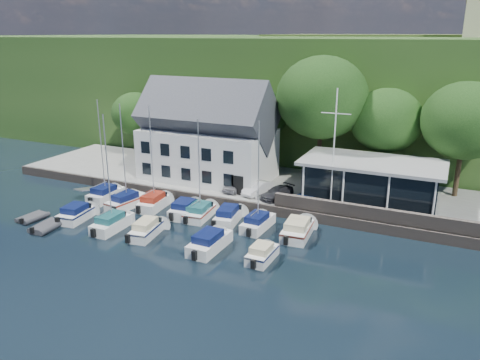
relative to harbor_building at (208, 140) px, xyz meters
The scene contains 35 objects.
ground 18.70m from the harbor_building, 67.01° to the right, with size 180.00×180.00×0.00m, color black.
quay 8.57m from the harbor_building, ahead, with size 60.00×13.00×1.00m, color #989893.
quay_face 10.14m from the harbor_building, 38.16° to the right, with size 60.00×0.30×1.00m, color #5E534B.
hillside 46.11m from the harbor_building, 81.25° to the left, with size 160.00×75.00×16.00m, color #27491B.
field_patch 56.60m from the harbor_building, 74.34° to the left, with size 50.00×30.00×0.30m, color #536331.
harbor_building is the anchor object (origin of this frame).
club_pavilion 18.15m from the harbor_building, ahead, with size 13.20×7.20×4.10m, color black, non-canonical shape.
seawall 20.03m from the harbor_building, 15.03° to the right, with size 18.00×0.50×1.20m, color #5E534B.
gangway 13.23m from the harbor_building, 141.71° to the right, with size 1.20×6.00×1.40m, color #BABABE, non-canonical shape.
car_silver 6.60m from the harbor_building, 30.31° to the right, with size 1.53×3.81×1.30m, color #AEAEB3.
car_white 8.69m from the harbor_building, 22.08° to the right, with size 1.34×3.83×1.26m, color silver.
car_dgrey 10.76m from the harbor_building, 19.38° to the right, with size 1.60×3.95×1.14m, color #2F2F34.
car_blue 13.43m from the harbor_building, 11.69° to the right, with size 1.41×3.56×1.22m, color #2D4C8A.
flagpole 15.45m from the harbor_building, 13.88° to the right, with size 2.66×0.20×11.09m, color white, non-canonical shape.
tree_0 14.30m from the harbor_building, 159.92° to the left, with size 6.09×6.09×8.32m, color black, non-canonical shape.
tree_1 8.18m from the harbor_building, 131.43° to the left, with size 6.87×6.87×9.38m, color black, non-canonical shape.
tree_2 6.38m from the harbor_building, 55.50° to the left, with size 7.15×7.15×9.77m, color black, non-canonical shape.
tree_3 12.56m from the harbor_building, 23.18° to the left, with size 9.85×9.85×13.46m, color black, non-canonical shape.
tree_4 19.06m from the harbor_building, 18.32° to the left, with size 7.51×7.51×10.26m, color black, non-canonical shape.
tree_5 25.96m from the harbor_building, 10.89° to the left, with size 8.31×8.31×11.36m, color black, non-canonical shape.
boat_r1_0 11.46m from the harbor_building, 130.77° to the right, with size 2.11×5.93×9.56m, color white, non-canonical shape.
boat_r1_1 10.33m from the harbor_building, 113.60° to the right, with size 1.89×6.53×9.44m, color white, non-canonical shape.
boat_r1_2 8.65m from the harbor_building, 100.01° to the right, with size 2.03×6.11×9.52m, color white, non-canonical shape.
boat_r1_3 10.25m from the harbor_building, 75.49° to the right, with size 2.15×5.64×1.55m, color white, non-canonical shape.
boat_r1_4 9.60m from the harbor_building, 66.29° to the right, with size 2.08×6.05×8.61m, color white, non-canonical shape.
boat_r1_5 11.91m from the harbor_building, 51.85° to the right, with size 1.88×6.17×1.53m, color white, non-canonical shape.
boat_r1_6 13.30m from the harbor_building, 42.35° to the right, with size 1.89×5.93×8.90m, color white, non-canonical shape.
boat_r1_7 16.83m from the harbor_building, 33.44° to the right, with size 2.26×6.61×1.55m, color white, non-canonical shape.
boat_r2_0 16.05m from the harbor_building, 114.23° to the right, with size 2.09×5.66×1.50m, color white, non-canonical shape.
boat_r2_1 14.61m from the harbor_building, 97.17° to the right, with size 1.91×6.24×9.42m, color white, non-canonical shape.
boat_r2_2 15.05m from the harbor_building, 82.98° to the right, with size 1.75×6.07×1.48m, color white, non-canonical shape.
boat_r2_3 17.02m from the harbor_building, 61.22° to the right, with size 2.10×6.63×1.57m, color white, non-canonical shape.
boat_r2_4 19.60m from the harbor_building, 49.14° to the right, with size 1.73×4.70×1.38m, color white, non-canonical shape.
dinghy_0 19.43m from the harbor_building, 122.23° to the right, with size 1.68×2.80×0.65m, color #37373C, non-canonical shape.
dinghy_1 19.05m from the harbor_building, 112.78° to the right, with size 1.89×3.15×0.73m, color #37373C, non-canonical shape.
Camera 1 is at (17.45, -27.94, 16.68)m, focal length 35.00 mm.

